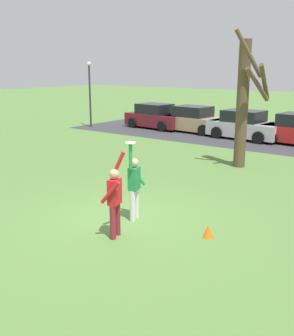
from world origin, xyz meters
The scene contains 11 objects.
ground_plane centered at (0.00, 0.00, 0.00)m, with size 120.00×120.00×0.00m, color #567F3D.
person_catcher centered at (0.24, 0.19, 0.98)m, with size 0.48×0.59×2.08m.
person_defender centered at (0.59, -0.96, 0.98)m, with size 0.55×0.63×2.04m.
frisbee_disc centered at (0.30, -0.03, 2.09)m, with size 0.25×0.25×0.02m, color white.
parked_car_maroon centered at (-8.96, 13.82, 0.73)m, with size 4.23×2.30×1.59m.
parked_car_tan centered at (-6.10, 13.91, 0.73)m, with size 4.23×2.30×1.59m.
parked_car_silver centered at (-2.57, 13.49, 0.73)m, with size 4.23×2.30×1.59m.
parking_strip centered at (-0.88, 13.59, 0.00)m, with size 25.57×6.40×0.01m, color #38383D.
bare_tree_tall centered at (0.02, 7.26, 2.62)m, with size 1.23×1.85×5.27m.
lamppost_by_lot centered at (-12.74, 11.59, 2.59)m, with size 0.28×0.28×4.26m.
field_cone_orange centered at (2.35, 0.33, 0.16)m, with size 0.26×0.26×0.32m, color orange.
Camera 1 is at (6.49, -7.51, 3.90)m, focal length 42.76 mm.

